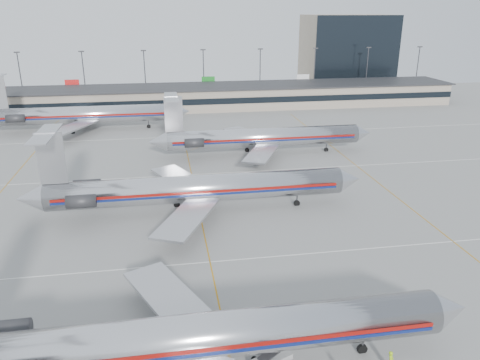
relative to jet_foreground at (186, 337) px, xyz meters
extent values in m
plane|color=gray|center=(3.56, 6.82, -3.43)|extent=(260.00, 260.00, 0.00)
cube|color=silver|center=(3.56, 16.82, -3.42)|extent=(160.00, 0.15, 0.02)
cube|color=gray|center=(3.56, 104.82, -0.43)|extent=(160.00, 16.00, 6.00)
cube|color=black|center=(3.56, 96.72, -0.23)|extent=(160.00, 0.20, 1.60)
cube|color=#2D2D30|center=(3.56, 104.82, 2.67)|extent=(162.00, 17.00, 0.30)
cylinder|color=#38383D|center=(-41.44, 118.82, 4.07)|extent=(0.30, 0.30, 15.00)
cube|color=#2D2D30|center=(-41.44, 118.82, 11.67)|extent=(1.60, 0.40, 0.35)
cylinder|color=#38383D|center=(-23.44, 118.82, 4.07)|extent=(0.30, 0.30, 15.00)
cube|color=#2D2D30|center=(-23.44, 118.82, 11.67)|extent=(1.60, 0.40, 0.35)
cylinder|color=#38383D|center=(-5.44, 118.82, 4.07)|extent=(0.30, 0.30, 15.00)
cube|color=#2D2D30|center=(-5.44, 118.82, 11.67)|extent=(1.60, 0.40, 0.35)
cylinder|color=#38383D|center=(12.56, 118.82, 4.07)|extent=(0.30, 0.30, 15.00)
cube|color=#2D2D30|center=(12.56, 118.82, 11.67)|extent=(1.60, 0.40, 0.35)
cylinder|color=#38383D|center=(30.56, 118.82, 4.07)|extent=(0.30, 0.30, 15.00)
cube|color=#2D2D30|center=(30.56, 118.82, 11.67)|extent=(1.60, 0.40, 0.35)
cylinder|color=#38383D|center=(48.56, 118.82, 4.07)|extent=(0.30, 0.30, 15.00)
cube|color=#2D2D30|center=(48.56, 118.82, 11.67)|extent=(1.60, 0.40, 0.35)
cylinder|color=#38383D|center=(66.56, 118.82, 4.07)|extent=(0.30, 0.30, 15.00)
cube|color=#2D2D30|center=(66.56, 118.82, 11.67)|extent=(1.60, 0.40, 0.35)
cylinder|color=#38383D|center=(84.56, 118.82, 4.07)|extent=(0.30, 0.30, 15.00)
cube|color=#2D2D30|center=(84.56, 118.82, 11.67)|extent=(1.60, 0.40, 0.35)
cube|color=tan|center=(65.56, 134.82, 9.07)|extent=(30.00, 20.00, 25.00)
cylinder|color=silver|center=(0.95, 0.00, -0.05)|extent=(38.58, 3.57, 3.57)
cone|color=silver|center=(21.78, 0.00, -0.05)|extent=(3.09, 3.57, 3.57)
cube|color=maroon|center=(0.95, -1.79, 0.09)|extent=(36.65, 0.05, 0.34)
cube|color=navy|center=(0.95, -1.79, -0.29)|extent=(36.65, 0.05, 0.27)
cube|color=#B6B6BB|center=(-0.98, 6.75, -1.02)|extent=(8.97, 13.08, 0.31)
cylinder|color=#2D2D30|center=(-13.52, 2.75, 0.24)|extent=(3.47, 1.64, 1.64)
cylinder|color=#2D2D30|center=(14.45, 0.00, -2.63)|extent=(0.19, 0.19, 1.59)
cylinder|color=#2D2D30|center=(-1.94, 2.32, -2.63)|extent=(0.19, 0.19, 1.59)
cylinder|color=black|center=(14.45, 0.00, -3.09)|extent=(0.87, 0.29, 0.87)
cylinder|color=silver|center=(3.54, 30.85, 0.12)|extent=(40.50, 3.75, 3.75)
cone|color=silver|center=(25.41, 30.85, 0.12)|extent=(3.24, 3.75, 3.75)
cone|color=#B6B6BB|center=(-18.53, 30.85, 0.12)|extent=(3.64, 3.75, 3.75)
cube|color=maroon|center=(3.54, 28.96, 0.27)|extent=(38.47, 0.05, 0.35)
cube|color=navy|center=(3.54, 28.96, -0.14)|extent=(38.47, 0.05, 0.28)
cube|color=#B6B6BB|center=(1.51, 37.93, -0.90)|extent=(9.42, 13.73, 0.32)
cube|color=#B6B6BB|center=(1.51, 23.76, -0.90)|extent=(9.42, 13.73, 0.32)
cube|color=#B6B6BB|center=(-15.19, 30.85, 5.43)|extent=(3.44, 0.25, 6.88)
cube|color=#B6B6BB|center=(-15.49, 30.85, 8.67)|extent=(2.43, 10.63, 0.18)
cylinder|color=#2D2D30|center=(-11.65, 33.73, 0.42)|extent=(3.64, 1.72, 1.72)
cylinder|color=#2D2D30|center=(-11.65, 27.96, 0.42)|extent=(3.64, 1.72, 1.72)
cylinder|color=#2D2D30|center=(17.71, 30.85, -2.59)|extent=(0.20, 0.20, 1.67)
cylinder|color=#2D2D30|center=(0.50, 28.42, -2.59)|extent=(0.20, 0.20, 1.67)
cylinder|color=#2D2D30|center=(0.50, 33.28, -2.59)|extent=(0.20, 0.20, 1.67)
cylinder|color=black|center=(17.71, 30.85, -3.07)|extent=(0.91, 0.30, 0.91)
cylinder|color=silver|center=(18.41, 56.50, 0.01)|extent=(37.35, 3.64, 3.64)
cone|color=silver|center=(38.65, 56.50, 0.01)|extent=(3.15, 3.64, 3.64)
cone|color=#B6B6BB|center=(-2.04, 56.50, 0.01)|extent=(3.54, 3.64, 3.64)
cube|color=maroon|center=(18.41, 54.67, 0.16)|extent=(35.48, 0.05, 0.34)
cube|color=navy|center=(18.41, 54.67, -0.23)|extent=(35.48, 0.05, 0.28)
cube|color=#B6B6BB|center=(16.44, 63.38, -0.97)|extent=(9.14, 13.32, 0.31)
cube|color=#B6B6BB|center=(16.44, 49.62, -0.97)|extent=(9.14, 13.32, 0.31)
cube|color=#B6B6BB|center=(1.21, 56.50, 5.17)|extent=(3.34, 0.25, 6.68)
cube|color=#B6B6BB|center=(0.91, 56.50, 8.32)|extent=(2.36, 10.32, 0.18)
cylinder|color=#2D2D30|center=(4.65, 59.30, 0.31)|extent=(3.54, 1.67, 1.67)
cylinder|color=#2D2D30|center=(4.65, 53.70, 0.31)|extent=(3.54, 1.67, 1.67)
cylinder|color=#2D2D30|center=(31.18, 56.50, -2.62)|extent=(0.20, 0.20, 1.62)
cylinder|color=#2D2D30|center=(15.46, 54.14, -2.62)|extent=(0.20, 0.20, 1.62)
cylinder|color=#2D2D30|center=(15.46, 58.86, -2.62)|extent=(0.20, 0.20, 1.62)
cylinder|color=black|center=(31.18, 56.50, -3.08)|extent=(0.88, 0.29, 0.88)
cylinder|color=silver|center=(-18.12, 82.27, 0.31)|extent=(40.55, 3.95, 3.95)
cone|color=silver|center=(3.86, 82.27, 0.31)|extent=(3.41, 3.95, 3.95)
cube|color=maroon|center=(-18.12, 80.29, 0.47)|extent=(38.52, 0.05, 0.37)
cube|color=navy|center=(-18.12, 80.29, 0.04)|extent=(38.52, 0.05, 0.30)
cube|color=#B6B6BB|center=(-20.25, 89.74, -0.76)|extent=(9.92, 14.47, 0.34)
cube|color=#B6B6BB|center=(-20.25, 74.80, -0.76)|extent=(9.92, 14.47, 0.34)
cylinder|color=#2D2D30|center=(-33.06, 85.31, 0.63)|extent=(3.84, 1.81, 1.81)
cylinder|color=#2D2D30|center=(-33.06, 79.23, 0.63)|extent=(3.84, 1.81, 1.81)
cylinder|color=#2D2D30|center=(-4.25, 82.27, -2.55)|extent=(0.21, 0.21, 1.76)
cylinder|color=#2D2D30|center=(-21.32, 79.71, -2.55)|extent=(0.21, 0.21, 1.76)
cylinder|color=#2D2D30|center=(-21.32, 84.83, -2.55)|extent=(0.21, 0.21, 1.76)
cylinder|color=black|center=(-4.25, 82.27, -3.05)|extent=(0.96, 0.32, 0.96)
cube|color=#969696|center=(6.68, -0.11, -2.99)|extent=(3.71, 2.50, 0.48)
cube|color=#2D2D30|center=(7.26, -0.11, -1.88)|extent=(3.60, 2.16, 1.25)
cylinder|color=black|center=(7.94, 0.42, -3.19)|extent=(0.48, 0.16, 0.48)
cylinder|color=black|center=(5.41, 0.42, -3.19)|extent=(0.48, 0.16, 0.48)
camera|label=1|loc=(-0.75, -29.45, 23.40)|focal=35.00mm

